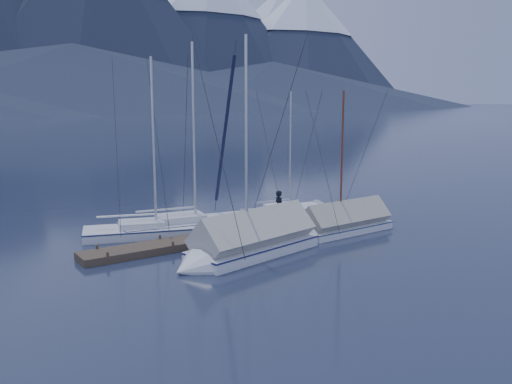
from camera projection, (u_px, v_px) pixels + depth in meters
ground at (279, 243)px, 26.14m from camera, size 1000.00×1000.00×0.00m
dock at (256, 232)px, 27.75m from camera, size 18.00×1.50×0.54m
mooring_posts at (248, 229)px, 27.43m from camera, size 15.12×1.52×0.35m
sailboat_open_left at (167, 231)px, 27.70m from camera, size 7.66×4.34×9.76m
sailboat_open_mid at (206, 225)px, 29.06m from camera, size 8.33×3.81×10.66m
sailboat_open_right at (295, 211)px, 32.86m from camera, size 6.15×2.60×8.00m
sailboat_covered_near at (338, 226)px, 27.92m from camera, size 6.27×2.68×8.06m
sailboat_covered_far at (244, 246)px, 23.73m from camera, size 7.73×3.65×10.44m
person at (279, 207)px, 28.38m from camera, size 0.47×0.68×1.79m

